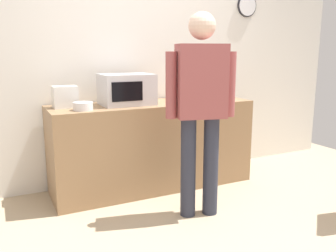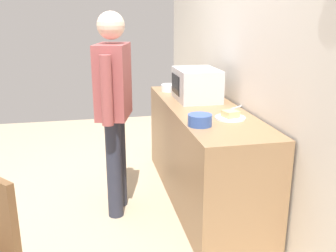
{
  "view_description": "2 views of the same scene",
  "coord_description": "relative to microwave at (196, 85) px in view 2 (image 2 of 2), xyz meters",
  "views": [
    {
      "loc": [
        -1.42,
        -2.1,
        1.4
      ],
      "look_at": [
        0.04,
        0.91,
        0.71
      ],
      "focal_mm": 38.27,
      "sensor_mm": 36.0,
      "label": 1
    },
    {
      "loc": [
        3.21,
        0.23,
        1.7
      ],
      "look_at": [
        0.15,
        0.86,
        0.77
      ],
      "focal_mm": 40.82,
      "sensor_mm": 36.0,
      "label": 2
    }
  ],
  "objects": [
    {
      "name": "kitchen_counter",
      "position": [
        0.27,
        -0.01,
        -0.6
      ],
      "size": [
        2.08,
        0.62,
        0.89
      ],
      "primitive_type": "cube",
      "color": "#93704C",
      "rests_on": "ground_plane"
    },
    {
      "name": "ground_plane",
      "position": [
        0.25,
        -1.23,
        -1.04
      ],
      "size": [
        6.0,
        6.0,
        0.0
      ],
      "primitive_type": "plane",
      "color": "tan"
    },
    {
      "name": "microwave",
      "position": [
        0.0,
        0.0,
        0.0
      ],
      "size": [
        0.5,
        0.39,
        0.3
      ],
      "color": "silver",
      "rests_on": "kitchen_counter"
    },
    {
      "name": "salad_bowl",
      "position": [
        0.84,
        -0.21,
        -0.11
      ],
      "size": [
        0.18,
        0.18,
        0.09
      ],
      "primitive_type": "cylinder",
      "color": "#33519E",
      "rests_on": "kitchen_counter"
    },
    {
      "name": "sandwich_plate",
      "position": [
        0.7,
        0.08,
        -0.13
      ],
      "size": [
        0.24,
        0.24,
        0.07
      ],
      "color": "white",
      "rests_on": "kitchen_counter"
    },
    {
      "name": "toaster",
      "position": [
        -0.58,
        0.07,
        -0.05
      ],
      "size": [
        0.22,
        0.18,
        0.2
      ],
      "primitive_type": "cube",
      "color": "silver",
      "rests_on": "kitchen_counter"
    },
    {
      "name": "cereal_bowl",
      "position": [
        -0.47,
        -0.16,
        -0.11
      ],
      "size": [
        0.18,
        0.18,
        0.07
      ],
      "primitive_type": "cylinder",
      "color": "white",
      "rests_on": "kitchen_counter"
    },
    {
      "name": "fork_utensil",
      "position": [
        0.37,
        0.27,
        -0.15
      ],
      "size": [
        0.12,
        0.15,
        0.01
      ],
      "primitive_type": "cube",
      "rotation": [
        0.0,
        0.0,
        2.2
      ],
      "color": "silver",
      "rests_on": "kitchen_counter"
    },
    {
      "name": "spoon_utensil",
      "position": [
        -0.55,
        0.2,
        -0.15
      ],
      "size": [
        0.13,
        0.14,
        0.01
      ],
      "primitive_type": "cube",
      "rotation": [
        0.0,
        0.0,
        0.8
      ],
      "color": "silver",
      "rests_on": "kitchen_counter"
    },
    {
      "name": "person_standing",
      "position": [
        0.36,
        -0.81,
        -0.04
      ],
      "size": [
        0.57,
        0.34,
        1.71
      ],
      "color": "#2A2E3D",
      "rests_on": "ground_plane"
    },
    {
      "name": "back_wall",
      "position": [
        0.26,
        0.37,
        0.26
      ],
      "size": [
        5.4,
        0.13,
        2.6
      ],
      "color": "silver",
      "rests_on": "ground_plane"
    }
  ]
}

